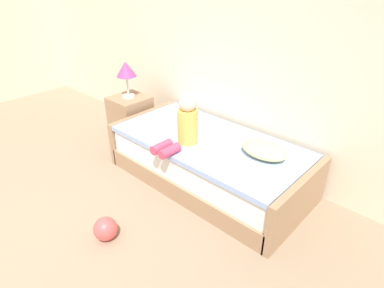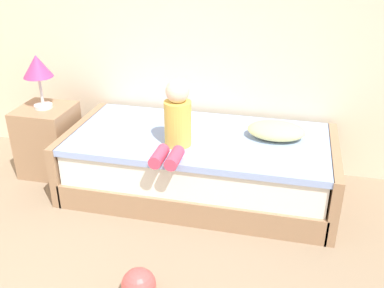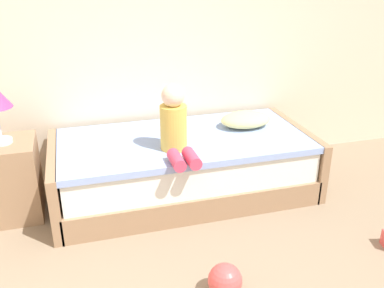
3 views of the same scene
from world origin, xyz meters
name	(u,v)px [view 1 (image 1 of 3)]	position (x,y,z in m)	size (l,w,h in m)	color
wall_rear	(208,28)	(0.00, 2.60, 1.45)	(7.20, 0.10, 2.90)	beige
bed	(208,161)	(0.54, 2.00, 0.25)	(2.11, 1.00, 0.50)	#997556
nightstand	(131,119)	(-0.81, 2.04, 0.30)	(0.44, 0.44, 0.60)	#997556
table_lamp	(126,71)	(-0.81, 2.04, 0.94)	(0.24, 0.24, 0.45)	silver
child_figure	(184,125)	(0.42, 1.77, 0.70)	(0.20, 0.51, 0.50)	gold
pillow	(264,150)	(1.12, 2.10, 0.56)	(0.44, 0.30, 0.13)	#F2E58C
toy_ball	(106,229)	(0.46, 0.77, 0.10)	(0.20, 0.20, 0.20)	#E54C4C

